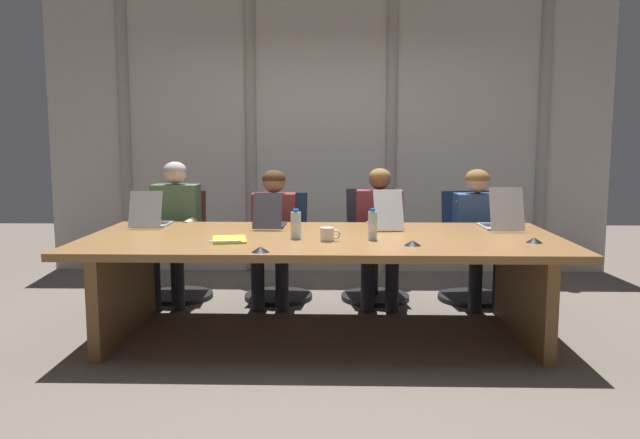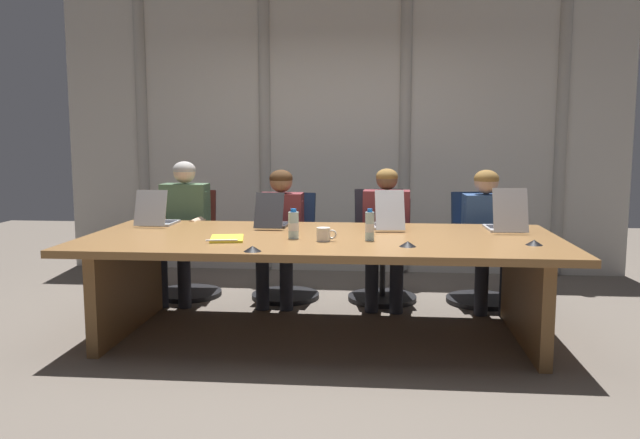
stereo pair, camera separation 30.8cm
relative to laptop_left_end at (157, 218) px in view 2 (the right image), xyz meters
The scene contains 22 objects.
ground_plane 1.63m from the laptop_left_end, 18.19° to the right, with size 11.77×11.77×0.00m, color #6B6056.
conference_table 1.44m from the laptop_left_end, 18.19° to the right, with size 3.36×1.49×0.73m.
curtain_backdrop 2.42m from the laptop_left_end, 53.81° to the left, with size 5.88×0.17×3.11m.
laptop_left_end is the anchor object (origin of this frame).
laptop_left_mid 0.94m from the laptop_left_end, ahead, with size 0.23×0.43×0.28m.
laptop_center 1.83m from the laptop_left_end, ahead, with size 0.26×0.48×0.30m.
laptop_right_mid 2.70m from the laptop_left_end, ahead, with size 0.26×0.46×0.33m.
office_chair_left_end 0.78m from the laptop_left_end, 85.93° to the left, with size 0.60×0.60×0.94m.
office_chair_left_mid 1.23m from the laptop_left_end, 34.75° to the left, with size 0.60×0.60×0.93m.
office_chair_center 1.95m from the laptop_left_end, 20.20° to the left, with size 0.60×0.61×0.96m.
office_chair_right_mid 2.76m from the laptop_left_end, 13.95° to the left, with size 0.60×0.61×0.95m.
person_left_end 0.51m from the laptop_left_end, 84.56° to the left, with size 0.41×0.55×1.21m.
person_left_mid 1.04m from the laptop_left_end, 28.65° to the left, with size 0.39×0.55×1.14m.
person_center 1.89m from the laptop_left_end, 15.30° to the left, with size 0.42×0.56×1.16m.
person_right_mid 2.72m from the laptop_left_end, 10.55° to the left, with size 0.40×0.56×1.15m.
water_bottle_primary 1.80m from the laptop_left_end, 19.52° to the right, with size 0.06×0.06×0.22m.
water_bottle_secondary 1.30m from the laptop_left_end, 25.78° to the right, with size 0.07×0.07×0.21m.
coffee_mug_near 1.54m from the laptop_left_end, 25.52° to the right, with size 0.14×0.09×0.09m.
conference_mic_left_side 2.86m from the laptop_left_end, 14.04° to the right, with size 0.11×0.11×0.04m, color black.
conference_mic_middle 1.47m from the laptop_left_end, 47.81° to the right, with size 0.11×0.11×0.04m, color black.
conference_mic_right_side 2.12m from the laptop_left_end, 23.01° to the right, with size 0.11×0.11×0.04m, color black.
spiral_notepad 0.99m from the laptop_left_end, 42.64° to the right, with size 0.27×0.34×0.03m.
Camera 2 is at (0.41, -4.47, 1.43)m, focal length 35.90 mm.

